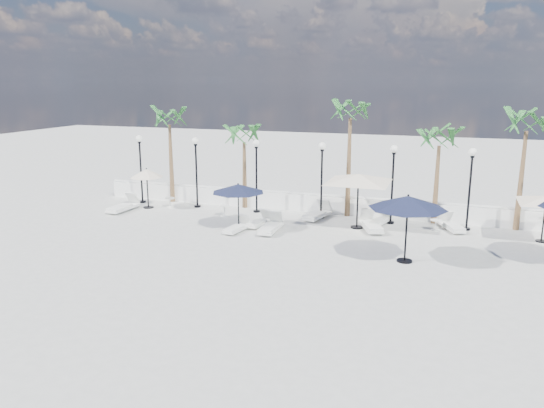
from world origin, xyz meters
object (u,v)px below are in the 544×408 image
(lounger_2, at_px, (317,213))
(lounger_4, at_px, (380,220))
(lounger_0, at_px, (123,206))
(parasol_cream_sq_a, at_px, (359,174))
(lounger_3, at_px, (259,222))
(parasol_navy_mid, at_px, (408,203))
(parasol_cream_small, at_px, (147,174))
(parasol_navy_left, at_px, (238,189))
(lounger_6, at_px, (371,225))
(lounger_5, at_px, (271,226))
(lounger_1, at_px, (237,227))
(lounger_7, at_px, (452,225))

(lounger_2, relative_size, lounger_4, 1.23)
(lounger_0, bearing_deg, lounger_4, 10.88)
(lounger_2, distance_m, parasol_cream_sq_a, 3.37)
(lounger_3, bearing_deg, lounger_4, 32.07)
(lounger_2, relative_size, lounger_3, 1.26)
(parasol_navy_mid, distance_m, parasol_cream_sq_a, 4.93)
(parasol_navy_mid, bearing_deg, lounger_0, 167.24)
(parasol_navy_mid, distance_m, parasol_cream_small, 14.87)
(parasol_navy_left, relative_size, parasol_navy_mid, 0.84)
(lounger_3, distance_m, lounger_6, 5.28)
(lounger_3, relative_size, parasol_navy_mid, 0.60)
(lounger_0, bearing_deg, parasol_navy_mid, -9.73)
(lounger_3, height_order, lounger_6, lounger_6)
(lounger_2, xyz_separation_m, lounger_6, (2.90, -1.24, -0.00))
(parasol_navy_mid, bearing_deg, parasol_cream_small, 162.43)
(lounger_5, xyz_separation_m, parasol_navy_mid, (6.24, -2.20, 2.08))
(lounger_1, relative_size, lounger_5, 0.84)
(lounger_5, relative_size, lounger_6, 0.94)
(lounger_5, xyz_separation_m, lounger_7, (7.90, 3.04, -0.02))
(lounger_6, bearing_deg, lounger_1, 178.77)
(lounger_6, height_order, parasol_cream_small, parasol_cream_small)
(lounger_1, relative_size, lounger_7, 0.90)
(lounger_4, relative_size, lounger_7, 0.93)
(lounger_3, relative_size, parasol_navy_left, 0.72)
(lounger_2, height_order, parasol_navy_mid, parasol_navy_mid)
(parasol_navy_left, bearing_deg, parasol_cream_sq_a, 20.61)
(parasol_navy_mid, height_order, parasol_cream_sq_a, parasol_cream_sq_a)
(lounger_5, height_order, lounger_6, lounger_6)
(lounger_3, distance_m, parasol_navy_left, 2.02)
(lounger_4, height_order, lounger_6, lounger_6)
(lounger_2, bearing_deg, lounger_5, -102.90)
(lounger_6, height_order, lounger_7, lounger_6)
(lounger_5, bearing_deg, parasol_cream_sq_a, 26.56)
(lounger_4, relative_size, parasol_cream_sq_a, 0.32)
(lounger_5, relative_size, parasol_cream_sq_a, 0.37)
(lounger_3, bearing_deg, parasol_navy_left, -125.11)
(parasol_navy_mid, bearing_deg, lounger_2, 132.57)
(lounger_2, distance_m, lounger_4, 3.18)
(lounger_2, height_order, lounger_5, lounger_2)
(lounger_0, relative_size, lounger_1, 1.23)
(lounger_0, xyz_separation_m, lounger_1, (7.30, -1.70, -0.05))
(lounger_0, bearing_deg, lounger_5, -4.75)
(lounger_7, bearing_deg, lounger_6, 175.27)
(lounger_0, distance_m, lounger_4, 13.51)
(lounger_1, height_order, lounger_6, lounger_6)
(lounger_3, relative_size, parasol_cream_small, 0.80)
(lounger_7, height_order, parasol_navy_mid, parasol_navy_mid)
(lounger_5, xyz_separation_m, parasol_navy_left, (-1.60, 0.00, 1.67))
(lounger_0, relative_size, parasol_navy_left, 0.87)
(lounger_5, relative_size, parasol_cream_small, 0.94)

